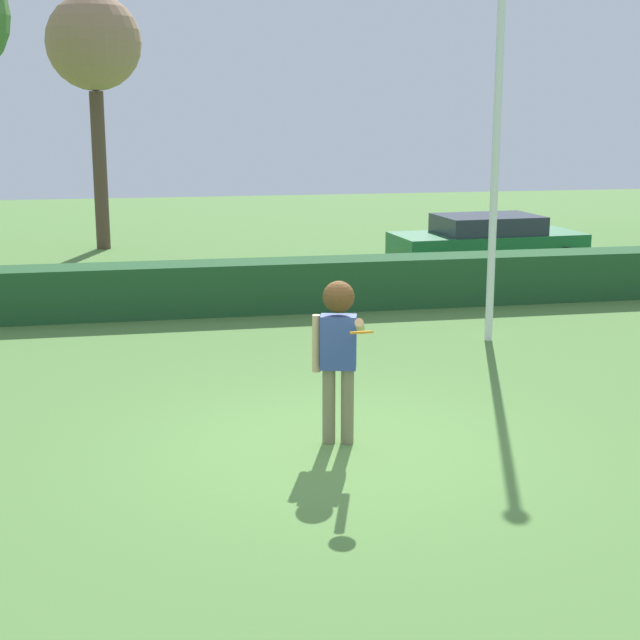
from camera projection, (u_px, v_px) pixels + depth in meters
ground_plane at (337, 447)px, 10.13m from camera, size 60.00×60.00×0.00m
person at (338, 341)px, 9.99m from camera, size 0.55×0.81×1.79m
frisbee at (362, 332)px, 9.12m from camera, size 0.23×0.23×0.07m
lamppost at (497, 124)px, 14.08m from camera, size 0.24×0.24×6.01m
hedge_row at (252, 286)px, 16.84m from camera, size 23.52×0.90×0.90m
parked_car_green at (487, 240)px, 20.99m from camera, size 4.31×2.04×1.25m
birch_tree at (94, 47)px, 23.38m from camera, size 2.36×2.36×6.34m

